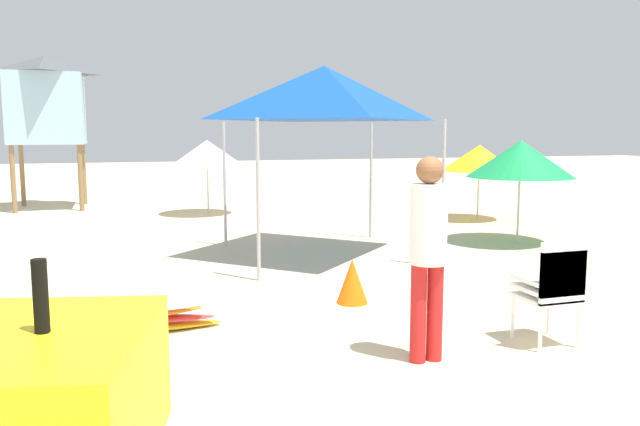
# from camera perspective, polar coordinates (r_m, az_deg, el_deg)

# --- Properties ---
(stacked_plastic_chairs) EXTENTS (0.48, 0.48, 1.02)m
(stacked_plastic_chairs) POSITION_cam_1_polar(r_m,az_deg,el_deg) (6.22, 20.56, -6.03)
(stacked_plastic_chairs) COLOR white
(stacked_plastic_chairs) RESTS_ON ground
(surfboard_pile) EXTENTS (2.37, 0.81, 0.32)m
(surfboard_pile) POSITION_cam_1_polar(r_m,az_deg,el_deg) (6.57, -19.48, -9.34)
(surfboard_pile) COLOR yellow
(surfboard_pile) RESTS_ON ground
(lifeguard_near_left) EXTENTS (0.32, 0.32, 1.80)m
(lifeguard_near_left) POSITION_cam_1_polar(r_m,az_deg,el_deg) (5.44, 9.86, -2.83)
(lifeguard_near_left) COLOR red
(lifeguard_near_left) RESTS_ON ground
(popup_canopy) EXTENTS (2.82, 2.82, 3.04)m
(popup_canopy) POSITION_cam_1_polar(r_m,az_deg,el_deg) (10.03, 0.39, 10.88)
(popup_canopy) COLOR #B2B2B7
(popup_canopy) RESTS_ON ground
(lifeguard_tower) EXTENTS (1.98, 1.98, 3.94)m
(lifeguard_tower) POSITION_cam_1_polar(r_m,az_deg,el_deg) (17.82, -23.74, 9.45)
(lifeguard_tower) COLOR olive
(lifeguard_tower) RESTS_ON ground
(beach_umbrella_left) EXTENTS (1.69, 1.69, 1.71)m
(beach_umbrella_left) POSITION_cam_1_polar(r_m,az_deg,el_deg) (14.67, 14.35, 4.90)
(beach_umbrella_left) COLOR beige
(beach_umbrella_left) RESTS_ON ground
(beach_umbrella_mid) EXTENTS (1.80, 1.80, 1.81)m
(beach_umbrella_mid) POSITION_cam_1_polar(r_m,az_deg,el_deg) (15.37, -10.28, 5.41)
(beach_umbrella_mid) COLOR beige
(beach_umbrella_mid) RESTS_ON ground
(beach_umbrella_far) EXTENTS (1.89, 1.89, 1.86)m
(beach_umbrella_far) POSITION_cam_1_polar(r_m,az_deg,el_deg) (11.71, 17.85, 4.74)
(beach_umbrella_far) COLOR beige
(beach_umbrella_far) RESTS_ON ground
(traffic_cone_near) EXTENTS (0.41, 0.41, 0.58)m
(traffic_cone_near) POSITION_cam_1_polar(r_m,az_deg,el_deg) (8.34, 20.60, -4.89)
(traffic_cone_near) COLOR orange
(traffic_cone_near) RESTS_ON ground
(traffic_cone_far) EXTENTS (0.37, 0.37, 0.53)m
(traffic_cone_far) POSITION_cam_1_polar(r_m,az_deg,el_deg) (7.36, 2.96, -6.22)
(traffic_cone_far) COLOR orange
(traffic_cone_far) RESTS_ON ground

